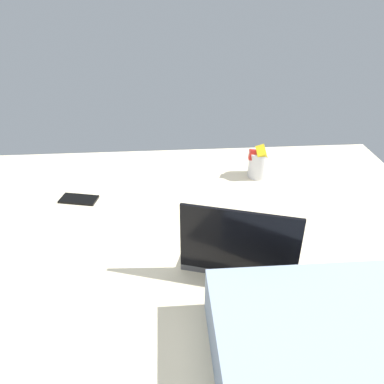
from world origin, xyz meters
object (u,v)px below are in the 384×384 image
(snack_cup, at_px, (259,163))
(cell_phone, at_px, (79,199))
(laptop, at_px, (240,248))
(pillow, at_px, (329,340))

(snack_cup, bearing_deg, cell_phone, 11.00)
(laptop, distance_m, snack_cup, 0.56)
(laptop, relative_size, cell_phone, 2.74)
(cell_phone, xyz_separation_m, pillow, (-0.69, 0.75, 0.06))
(laptop, xyz_separation_m, snack_cup, (-0.18, -0.53, 0.02))
(snack_cup, bearing_deg, pillow, 87.28)
(snack_cup, relative_size, pillow, 0.28)
(laptop, height_order, cell_phone, laptop)
(cell_phone, bearing_deg, laptop, -112.02)
(snack_cup, height_order, cell_phone, snack_cup)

